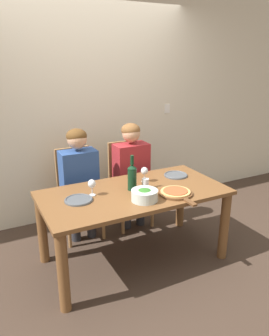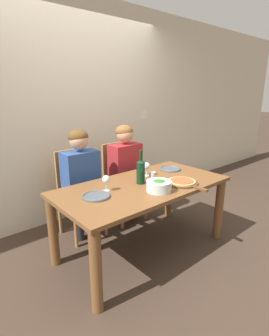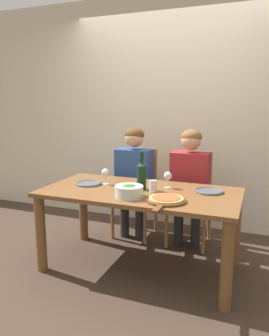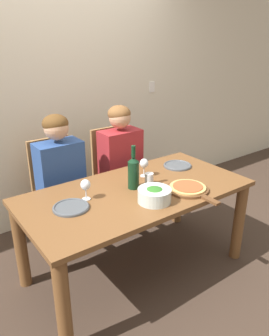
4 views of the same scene
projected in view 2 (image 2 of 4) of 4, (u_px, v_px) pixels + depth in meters
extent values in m
plane|color=#3D2D23|center=(143.00, 249.00, 2.76)|extent=(40.00, 40.00, 0.00)
cube|color=beige|center=(78.00, 112.00, 3.27)|extent=(10.00, 0.05, 2.70)
cube|color=white|center=(144.00, 115.00, 3.96)|extent=(0.08, 0.01, 0.12)
cube|color=brown|center=(143.00, 186.00, 2.56)|extent=(1.71, 0.86, 0.04)
cylinder|color=brown|center=(96.00, 271.00, 1.89)|extent=(0.09, 0.09, 0.69)
cylinder|color=brown|center=(219.00, 210.00, 2.89)|extent=(0.09, 0.09, 0.69)
cylinder|color=brown|center=(53.00, 231.00, 2.43)|extent=(0.09, 0.09, 0.69)
cylinder|color=brown|center=(169.00, 191.00, 3.43)|extent=(0.09, 0.09, 0.69)
cube|color=#9E7042|center=(82.00, 200.00, 2.94)|extent=(0.42, 0.42, 0.04)
cube|color=#9E7042|center=(72.00, 172.00, 3.00)|extent=(0.38, 0.03, 0.52)
cylinder|color=#9E7042|center=(76.00, 230.00, 2.74)|extent=(0.04, 0.04, 0.41)
cylinder|color=#9E7042|center=(106.00, 219.00, 2.98)|extent=(0.04, 0.04, 0.41)
cylinder|color=#9E7042|center=(60.00, 217.00, 3.02)|extent=(0.04, 0.04, 0.41)
cylinder|color=#9E7042|center=(88.00, 208.00, 3.26)|extent=(0.04, 0.04, 0.41)
cube|color=#9E7042|center=(124.00, 187.00, 3.32)|extent=(0.42, 0.42, 0.04)
cube|color=#9E7042|center=(115.00, 163.00, 3.38)|extent=(0.38, 0.03, 0.52)
cylinder|color=#9E7042|center=(122.00, 213.00, 3.13)|extent=(0.04, 0.04, 0.41)
cylinder|color=#9E7042|center=(145.00, 204.00, 3.36)|extent=(0.04, 0.04, 0.41)
cylinder|color=#9E7042|center=(104.00, 203.00, 3.40)|extent=(0.04, 0.04, 0.41)
cylinder|color=#9E7042|center=(127.00, 195.00, 3.64)|extent=(0.04, 0.04, 0.41)
cylinder|color=#28282D|center=(79.00, 221.00, 2.88)|extent=(0.10, 0.10, 0.45)
cylinder|color=#28282D|center=(93.00, 216.00, 2.99)|extent=(0.10, 0.10, 0.45)
cube|color=navy|center=(81.00, 176.00, 2.84)|extent=(0.38, 0.22, 0.54)
cylinder|color=navy|center=(76.00, 200.00, 2.58)|extent=(0.07, 0.31, 0.14)
cylinder|color=navy|center=(110.00, 190.00, 2.83)|extent=(0.07, 0.31, 0.14)
sphere|color=tan|center=(79.00, 140.00, 2.73)|extent=(0.20, 0.20, 0.20)
ellipsoid|color=#563819|center=(78.00, 137.00, 2.73)|extent=(0.21, 0.21, 0.15)
cylinder|color=#28282D|center=(123.00, 206.00, 3.26)|extent=(0.10, 0.10, 0.45)
cylinder|color=#28282D|center=(134.00, 202.00, 3.38)|extent=(0.10, 0.10, 0.45)
cube|color=maroon|center=(125.00, 166.00, 3.22)|extent=(0.38, 0.22, 0.54)
cylinder|color=maroon|center=(125.00, 186.00, 2.96)|extent=(0.07, 0.31, 0.14)
cylinder|color=maroon|center=(151.00, 179.00, 3.21)|extent=(0.07, 0.31, 0.14)
sphere|color=tan|center=(125.00, 134.00, 3.11)|extent=(0.20, 0.20, 0.20)
ellipsoid|color=brown|center=(124.00, 131.00, 3.11)|extent=(0.21, 0.21, 0.15)
cylinder|color=black|center=(141.00, 173.00, 2.55)|extent=(0.08, 0.08, 0.21)
cone|color=black|center=(141.00, 161.00, 2.52)|extent=(0.08, 0.08, 0.03)
cylinder|color=black|center=(141.00, 155.00, 2.50)|extent=(0.03, 0.03, 0.09)
cylinder|color=silver|center=(159.00, 186.00, 2.37)|extent=(0.23, 0.23, 0.09)
ellipsoid|color=#2D6B23|center=(159.00, 186.00, 2.37)|extent=(0.19, 0.19, 0.10)
cylinder|color=#4C5156|center=(96.00, 196.00, 2.25)|extent=(0.24, 0.24, 0.01)
torus|color=#4C5156|center=(96.00, 196.00, 2.24)|extent=(0.24, 0.24, 0.01)
cylinder|color=#4C5156|center=(170.00, 169.00, 3.03)|extent=(0.24, 0.24, 0.01)
torus|color=#4C5156|center=(170.00, 169.00, 3.03)|extent=(0.24, 0.24, 0.01)
cylinder|color=brown|center=(182.00, 183.00, 2.57)|extent=(0.31, 0.31, 0.02)
cube|color=brown|center=(201.00, 189.00, 2.41)|extent=(0.04, 0.14, 0.02)
cylinder|color=tan|center=(182.00, 181.00, 2.57)|extent=(0.27, 0.27, 0.01)
cylinder|color=#AD4C28|center=(182.00, 180.00, 2.56)|extent=(0.22, 0.22, 0.01)
cylinder|color=silver|center=(106.00, 191.00, 2.38)|extent=(0.06, 0.06, 0.01)
cylinder|color=silver|center=(106.00, 187.00, 2.37)|extent=(0.01, 0.01, 0.07)
ellipsoid|color=silver|center=(106.00, 179.00, 2.35)|extent=(0.07, 0.07, 0.08)
ellipsoid|color=maroon|center=(106.00, 181.00, 2.35)|extent=(0.06, 0.06, 0.03)
cylinder|color=silver|center=(146.00, 176.00, 2.80)|extent=(0.06, 0.06, 0.01)
cylinder|color=silver|center=(147.00, 172.00, 2.79)|extent=(0.01, 0.01, 0.07)
ellipsoid|color=silver|center=(147.00, 166.00, 2.77)|extent=(0.07, 0.07, 0.08)
ellipsoid|color=maroon|center=(147.00, 167.00, 2.77)|extent=(0.06, 0.06, 0.03)
cylinder|color=silver|center=(152.00, 177.00, 2.61)|extent=(0.07, 0.07, 0.10)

